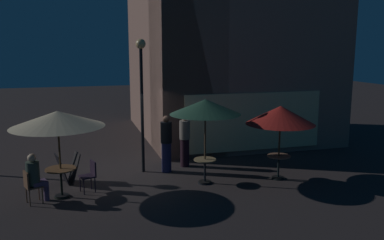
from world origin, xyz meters
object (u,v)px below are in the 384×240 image
Objects in this scene: cafe_chair_0 at (30,184)px; patron_standing_2 at (185,141)px; patio_umbrella_0 at (58,119)px; cafe_chair_1 at (90,173)px; cafe_table_0 at (61,176)px; patron_seated_0 at (35,175)px; cafe_table_1 at (205,167)px; cafe_table_2 at (279,162)px; street_lamp_near_corner at (141,83)px; patio_umbrella_1 at (205,107)px; patron_standing_1 at (166,144)px; patio_umbrella_2 at (280,115)px; menu_sandwich_board at (68,168)px.

patron_standing_2 is (4.59, 2.10, 0.35)m from cafe_chair_0.
cafe_chair_1 is (0.75, 0.24, -1.58)m from patio_umbrella_0.
patron_seated_0 is (-0.61, -0.23, 0.13)m from cafe_table_0.
patron_seated_0 reaches higher than cafe_table_0.
patron_standing_2 reaches higher than cafe_table_0.
patron_standing_2 is (-0.12, 1.81, 0.37)m from cafe_table_1.
cafe_chair_0 is (-6.95, -0.06, 0.01)m from cafe_table_2.
patron_seated_0 is (-3.03, -1.84, -2.11)m from street_lamp_near_corner.
patio_umbrella_0 reaches higher than cafe_table_0.
patio_umbrella_1 is 2.10m from patron_standing_1.
patio_umbrella_2 is at bearing 157.73° from cafe_chair_1.
cafe_table_0 is at bearing 178.06° from patio_umbrella_2.
patron_standing_1 is at bearing 120.89° from patio_umbrella_1.
cafe_table_2 is 0.30× the size of patio_umbrella_0.
cafe_chair_1 reaches higher than cafe_table_1.
patio_umbrella_0 is 2.78× the size of cafe_chair_0.
menu_sandwich_board is 3.04m from patron_standing_1.
cafe_table_1 is 0.29× the size of patio_umbrella_1.
cafe_chair_1 is at bearing 17.60° from cafe_table_0.
patron_standing_2 reaches higher than cafe_chair_1.
cafe_chair_0 is (-0.73, -0.27, -1.58)m from patio_umbrella_0.
cafe_chair_0 is 0.25m from patron_seated_0.
cafe_chair_0 is at bearing -179.49° from patio_umbrella_2.
cafe_table_1 is (3.98, 0.02, -0.10)m from cafe_table_0.
menu_sandwich_board reaches higher than cafe_table_2.
cafe_chair_0 is at bearing 3.15° from patron_standing_2.
patio_umbrella_0 reaches higher than cafe_chair_0.
street_lamp_near_corner is at bearing 33.56° from patio_umbrella_0.
cafe_chair_1 is at bearing -140.75° from street_lamp_near_corner.
patio_umbrella_1 reaches higher than patio_umbrella_2.
patio_umbrella_2 is 5.67m from cafe_chair_1.
menu_sandwich_board reaches higher than cafe_table_0.
street_lamp_near_corner is 3.22m from cafe_table_1.
street_lamp_near_corner reaches higher than cafe_chair_1.
cafe_table_1 is 2.26m from cafe_table_2.
cafe_table_0 is 4.30m from patio_umbrella_1.
patio_umbrella_0 is at bearing 178.06° from cafe_table_2.
cafe_table_0 is at bearing -112.36° from menu_sandwich_board.
cafe_table_1 is at bearing 0.26° from patio_umbrella_0.
patio_umbrella_0 is at bearing 178.06° from patio_umbrella_2.
patio_umbrella_1 is (3.98, 0.02, 0.15)m from patio_umbrella_0.
patron_seated_0 is at bearing -159.60° from patio_umbrella_0.
cafe_chair_0 is 0.50× the size of patron_standing_2.
cafe_chair_0 is 1.56m from cafe_chair_1.
patio_umbrella_2 is 3.30m from patron_standing_2.
cafe_table_2 is (3.79, -1.82, -2.32)m from street_lamp_near_corner.
cafe_chair_0 is (-3.16, -1.88, -2.31)m from street_lamp_near_corner.
cafe_chair_1 is (0.75, 0.24, -0.08)m from cafe_table_0.
cafe_table_2 is at bearing -5.80° from patio_umbrella_1.
patio_umbrella_1 is at bearing 174.20° from cafe_table_2.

